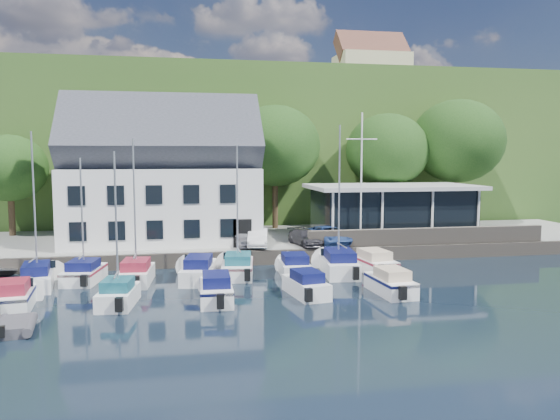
# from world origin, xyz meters

# --- Properties ---
(ground) EXTENTS (180.00, 180.00, 0.00)m
(ground) POSITION_xyz_m (0.00, 0.00, 0.00)
(ground) COLOR black
(ground) RESTS_ON ground
(quay) EXTENTS (60.00, 13.00, 1.00)m
(quay) POSITION_xyz_m (0.00, 17.50, 0.50)
(quay) COLOR gray
(quay) RESTS_ON ground
(quay_face) EXTENTS (60.00, 0.30, 1.00)m
(quay_face) POSITION_xyz_m (0.00, 11.00, 0.50)
(quay_face) COLOR #63594F
(quay_face) RESTS_ON ground
(hillside) EXTENTS (160.00, 75.00, 16.00)m
(hillside) POSITION_xyz_m (0.00, 62.00, 8.00)
(hillside) COLOR #2E541F
(hillside) RESTS_ON ground
(field_patch) EXTENTS (50.00, 30.00, 0.30)m
(field_patch) POSITION_xyz_m (8.00, 70.00, 16.15)
(field_patch) COLOR #616C36
(field_patch) RESTS_ON hillside
(farmhouse) EXTENTS (10.40, 7.00, 8.20)m
(farmhouse) POSITION_xyz_m (22.00, 52.00, 20.10)
(farmhouse) COLOR beige
(farmhouse) RESTS_ON hillside
(harbor_building) EXTENTS (14.40, 8.20, 8.70)m
(harbor_building) POSITION_xyz_m (-7.00, 16.50, 5.35)
(harbor_building) COLOR white
(harbor_building) RESTS_ON quay
(club_pavilion) EXTENTS (13.20, 7.20, 4.10)m
(club_pavilion) POSITION_xyz_m (11.00, 16.00, 3.05)
(club_pavilion) COLOR black
(club_pavilion) RESTS_ON quay
(seawall) EXTENTS (18.00, 0.50, 1.20)m
(seawall) POSITION_xyz_m (12.00, 11.40, 1.60)
(seawall) COLOR #63594F
(seawall) RESTS_ON quay
(car_silver) EXTENTS (1.94, 3.84, 1.26)m
(car_silver) POSITION_xyz_m (-1.37, 12.95, 1.63)
(car_silver) COLOR #B3B3B8
(car_silver) RESTS_ON quay
(car_white) EXTENTS (1.98, 4.05, 1.28)m
(car_white) POSITION_xyz_m (-0.37, 12.72, 1.64)
(car_white) COLOR silver
(car_white) RESTS_ON quay
(car_dgrey) EXTENTS (2.30, 4.11, 1.13)m
(car_dgrey) POSITION_xyz_m (3.11, 12.65, 1.56)
(car_dgrey) COLOR #302F34
(car_dgrey) RESTS_ON quay
(car_blue) EXTENTS (2.25, 4.29, 1.40)m
(car_blue) POSITION_xyz_m (4.87, 12.82, 1.70)
(car_blue) COLOR #2C4987
(car_blue) RESTS_ON quay
(flagpole) EXTENTS (2.29, 0.20, 9.53)m
(flagpole) POSITION_xyz_m (7.18, 12.46, 5.76)
(flagpole) COLOR white
(flagpole) RESTS_ON quay
(tree_0) EXTENTS (5.95, 5.95, 8.13)m
(tree_0) POSITION_xyz_m (-19.16, 21.64, 5.06)
(tree_0) COLOR #13330F
(tree_0) RESTS_ON quay
(tree_1) EXTENTS (7.16, 7.16, 9.78)m
(tree_1) POSITION_xyz_m (-11.35, 21.93, 5.89)
(tree_1) COLOR #13330F
(tree_1) RESTS_ON quay
(tree_2) EXTENTS (8.13, 8.13, 11.11)m
(tree_2) POSITION_xyz_m (-3.58, 22.05, 6.56)
(tree_2) COLOR #13330F
(tree_2) RESTS_ON quay
(tree_3) EXTENTS (7.96, 7.96, 10.87)m
(tree_3) POSITION_xyz_m (2.56, 22.29, 6.44)
(tree_3) COLOR #13330F
(tree_3) RESTS_ON quay
(tree_4) EXTENTS (7.50, 7.50, 10.25)m
(tree_4) POSITION_xyz_m (12.79, 21.73, 6.12)
(tree_4) COLOR #13330F
(tree_4) RESTS_ON quay
(tree_5) EXTENTS (8.48, 8.48, 11.59)m
(tree_5) POSITION_xyz_m (19.44, 21.37, 6.79)
(tree_5) COLOR #13330F
(tree_5) RESTS_ON quay
(boat_r1_0) EXTENTS (2.74, 6.42, 8.64)m
(boat_r1_0) POSITION_xyz_m (-13.80, 7.03, 4.32)
(boat_r1_0) COLOR white
(boat_r1_0) RESTS_ON ground
(boat_r1_1) EXTENTS (2.72, 5.34, 8.22)m
(boat_r1_1) POSITION_xyz_m (-11.43, 7.93, 4.11)
(boat_r1_1) COLOR white
(boat_r1_1) RESTS_ON ground
(boat_r1_2) EXTENTS (2.31, 5.52, 8.67)m
(boat_r1_2) POSITION_xyz_m (-8.37, 7.10, 4.33)
(boat_r1_2) COLOR white
(boat_r1_2) RESTS_ON ground
(boat_r1_3) EXTENTS (2.93, 6.64, 1.49)m
(boat_r1_3) POSITION_xyz_m (-4.76, 7.21, 0.74)
(boat_r1_3) COLOR white
(boat_r1_3) RESTS_ON ground
(boat_r1_4) EXTENTS (2.80, 6.04, 8.88)m
(boat_r1_4) POSITION_xyz_m (-2.33, 7.81, 4.44)
(boat_r1_4) COLOR white
(boat_r1_4) RESTS_ON ground
(boat_r1_5) EXTENTS (2.20, 5.15, 1.38)m
(boat_r1_5) POSITION_xyz_m (1.17, 7.47, 0.69)
(boat_r1_5) COLOR white
(boat_r1_5) RESTS_ON ground
(boat_r1_6) EXTENTS (2.83, 7.13, 9.55)m
(boat_r1_6) POSITION_xyz_m (4.00, 7.37, 4.78)
(boat_r1_6) COLOR white
(boat_r1_6) RESTS_ON ground
(boat_r1_7) EXTENTS (2.54, 6.12, 1.44)m
(boat_r1_7) POSITION_xyz_m (6.39, 7.66, 0.72)
(boat_r1_7) COLOR white
(boat_r1_7) RESTS_ON ground
(boat_r2_0) EXTENTS (2.49, 5.11, 1.45)m
(boat_r2_0) POSITION_xyz_m (-13.86, 2.50, 0.72)
(boat_r2_0) COLOR white
(boat_r2_0) RESTS_ON ground
(boat_r2_1) EXTENTS (2.33, 4.92, 8.48)m
(boat_r2_1) POSITION_xyz_m (-8.88, 2.30, 4.24)
(boat_r2_1) COLOR white
(boat_r2_1) RESTS_ON ground
(boat_r2_2) EXTENTS (1.93, 5.79, 1.46)m
(boat_r2_2) POSITION_xyz_m (-4.04, 2.31, 0.73)
(boat_r2_2) COLOR white
(boat_r2_2) RESTS_ON ground
(boat_r2_3) EXTENTS (2.46, 5.17, 1.40)m
(boat_r2_3) POSITION_xyz_m (0.76, 2.48, 0.70)
(boat_r2_3) COLOR white
(boat_r2_3) RESTS_ON ground
(boat_r2_4) EXTENTS (2.09, 5.29, 1.43)m
(boat_r2_4) POSITION_xyz_m (5.34, 2.05, 0.72)
(boat_r2_4) COLOR white
(boat_r2_4) RESTS_ON ground
(dinghy_1) EXTENTS (2.04, 2.96, 0.64)m
(dinghy_1) POSITION_xyz_m (-12.75, -1.11, 0.32)
(dinghy_1) COLOR #3E3D43
(dinghy_1) RESTS_ON ground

